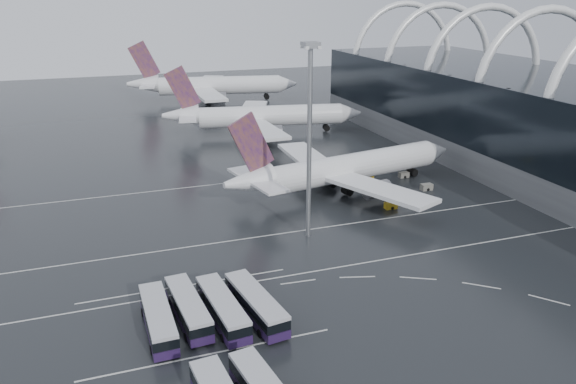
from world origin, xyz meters
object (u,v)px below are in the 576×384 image
object	(u,v)px
bus_row_near_b	(188,308)
gse_cart_belly_a	(391,205)
gse_cart_belly_d	(427,187)
bus_row_near_c	(222,308)
gse_cart_belly_b	(404,175)
floodlight_mast	(310,119)
bus_row_near_d	(256,304)
airliner_main	(344,169)
bus_row_near_a	(158,318)
airliner_gate_b	(261,117)
airliner_gate_c	(210,86)
gse_cart_belly_e	(369,177)

from	to	relation	value
bus_row_near_b	gse_cart_belly_a	distance (m)	48.02
gse_cart_belly_d	bus_row_near_b	bearing A→B (deg)	-149.65
bus_row_near_c	gse_cart_belly_a	xyz separation A→B (m)	(37.46, 26.00, -1.12)
gse_cart_belly_b	gse_cart_belly_d	size ratio (longest dim) A/B	0.92
floodlight_mast	gse_cart_belly_a	distance (m)	27.02
bus_row_near_c	gse_cart_belly_b	distance (m)	64.11
bus_row_near_d	floodlight_mast	bearing A→B (deg)	-44.01
airliner_main	bus_row_near_a	xyz separation A→B (m)	(-40.83, -37.37, -2.79)
bus_row_near_a	airliner_main	bearing A→B (deg)	-48.35
bus_row_near_b	gse_cart_belly_d	distance (m)	61.51
airliner_main	bus_row_near_c	bearing A→B (deg)	-142.33
bus_row_near_c	gse_cart_belly_a	world-z (taller)	bus_row_near_c
bus_row_near_b	airliner_gate_b	bearing A→B (deg)	-26.73
airliner_gate_c	gse_cart_belly_e	size ratio (longest dim) A/B	31.44
bus_row_near_a	floodlight_mast	world-z (taller)	floodlight_mast
airliner_main	gse_cart_belly_b	bearing A→B (deg)	1.43
bus_row_near_a	floodlight_mast	bearing A→B (deg)	-54.32
bus_row_near_b	bus_row_near_d	distance (m)	8.11
gse_cart_belly_b	bus_row_near_d	bearing A→B (deg)	-137.29
airliner_main	gse_cart_belly_a	size ratio (longest dim) A/B	23.94
airliner_gate_c	bus_row_near_b	xyz separation A→B (m)	(-33.00, -140.07, -3.68)
gse_cart_belly_b	gse_cart_belly_e	world-z (taller)	gse_cart_belly_b
bus_row_near_d	gse_cart_belly_e	size ratio (longest dim) A/B	6.92
bus_row_near_a	gse_cart_belly_d	size ratio (longest dim) A/B	5.56
bus_row_near_c	gse_cart_belly_e	size ratio (longest dim) A/B	6.79
bus_row_near_a	gse_cart_belly_e	size ratio (longest dim) A/B	6.65
bus_row_near_b	gse_cart_belly_b	size ratio (longest dim) A/B	6.04
airliner_main	gse_cart_belly_e	world-z (taller)	airliner_main
bus_row_near_a	bus_row_near_c	distance (m)	7.54
floodlight_mast	gse_cart_belly_e	xyz separation A→B (m)	(22.59, 22.52, -18.69)
airliner_main	bus_row_near_b	world-z (taller)	airliner_main
gse_cart_belly_a	floodlight_mast	bearing A→B (deg)	-161.79
airliner_gate_b	airliner_main	bearing A→B (deg)	-77.80
bus_row_near_b	gse_cart_belly_d	xyz separation A→B (m)	(53.07, 31.07, -1.07)
airliner_gate_c	gse_cart_belly_a	distance (m)	115.98
bus_row_near_d	gse_cart_belly_b	xyz separation A→B (m)	(45.09, 41.63, -1.18)
bus_row_near_c	gse_cart_belly_d	xyz separation A→B (m)	(49.24, 32.59, -1.10)
gse_cart_belly_a	gse_cart_belly_e	xyz separation A→B (m)	(3.98, 16.40, -0.08)
bus_row_near_d	gse_cart_belly_e	xyz separation A→B (m)	(37.41, 42.84, -1.23)
airliner_gate_b	bus_row_near_b	bearing A→B (deg)	-101.83
airliner_main	bus_row_near_c	size ratio (longest dim) A/B	4.08
bus_row_near_d	gse_cart_belly_b	world-z (taller)	bus_row_near_d
gse_cart_belly_e	airliner_gate_b	bearing A→B (deg)	101.92
bus_row_near_d	gse_cart_belly_a	world-z (taller)	bus_row_near_d
airliner_gate_c	floodlight_mast	xyz separation A→B (m)	(-10.31, -121.71, 13.84)
floodlight_mast	gse_cart_belly_d	distance (m)	37.82
airliner_main	bus_row_near_d	bearing A→B (deg)	-138.37
floodlight_mast	gse_cart_belly_b	xyz separation A→B (m)	(30.28, 21.31, -18.63)
bus_row_near_a	gse_cart_belly_a	size ratio (longest dim) A/B	5.74
airliner_gate_b	gse_cart_belly_d	size ratio (longest dim) A/B	24.06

